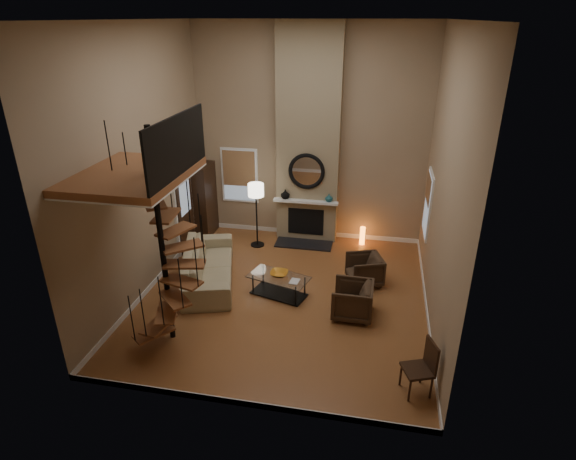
% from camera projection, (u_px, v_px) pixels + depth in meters
% --- Properties ---
extents(ground, '(6.00, 6.50, 0.01)m').
position_uv_depth(ground, '(284.00, 296.00, 10.26)').
color(ground, '#AA6A37').
rests_on(ground, ground).
extents(back_wall, '(6.00, 0.02, 5.50)m').
position_uv_depth(back_wall, '(310.00, 137.00, 12.02)').
color(back_wall, '#9D8465').
rests_on(back_wall, ground).
extents(front_wall, '(6.00, 0.02, 5.50)m').
position_uv_depth(front_wall, '(235.00, 249.00, 6.21)').
color(front_wall, '#9D8465').
rests_on(front_wall, ground).
extents(left_wall, '(0.02, 6.50, 5.50)m').
position_uv_depth(left_wall, '(141.00, 166.00, 9.64)').
color(left_wall, '#9D8465').
rests_on(left_wall, ground).
extents(right_wall, '(0.02, 6.50, 5.50)m').
position_uv_depth(right_wall, '(445.00, 185.00, 8.59)').
color(right_wall, '#9D8465').
rests_on(right_wall, ground).
extents(ceiling, '(6.00, 6.50, 0.01)m').
position_uv_depth(ceiling, '(283.00, 20.00, 7.98)').
color(ceiling, silver).
rests_on(ceiling, back_wall).
extents(baseboard_back, '(6.00, 0.02, 0.12)m').
position_uv_depth(baseboard_back, '(308.00, 232.00, 13.12)').
color(baseboard_back, white).
rests_on(baseboard_back, ground).
extents(baseboard_front, '(6.00, 0.02, 0.12)m').
position_uv_depth(baseboard_front, '(243.00, 403.00, 7.34)').
color(baseboard_front, white).
rests_on(baseboard_front, ground).
extents(baseboard_left, '(0.02, 6.50, 0.12)m').
position_uv_depth(baseboard_left, '(156.00, 280.00, 10.75)').
color(baseboard_left, white).
rests_on(baseboard_left, ground).
extents(baseboard_right, '(0.02, 6.50, 0.12)m').
position_uv_depth(baseboard_right, '(426.00, 309.00, 9.70)').
color(baseboard_right, white).
rests_on(baseboard_right, ground).
extents(chimney_breast, '(1.60, 0.38, 5.50)m').
position_uv_depth(chimney_breast, '(308.00, 138.00, 11.85)').
color(chimney_breast, '#8C7B5B').
rests_on(chimney_breast, ground).
extents(hearth, '(1.50, 0.60, 0.04)m').
position_uv_depth(hearth, '(304.00, 244.00, 12.54)').
color(hearth, black).
rests_on(hearth, ground).
extents(firebox, '(0.95, 0.02, 0.72)m').
position_uv_depth(firebox, '(306.00, 222.00, 12.58)').
color(firebox, black).
rests_on(firebox, chimney_breast).
extents(mantel, '(1.70, 0.18, 0.06)m').
position_uv_depth(mantel, '(306.00, 202.00, 12.26)').
color(mantel, white).
rests_on(mantel, chimney_breast).
extents(mirror_frame, '(0.94, 0.10, 0.94)m').
position_uv_depth(mirror_frame, '(306.00, 171.00, 11.98)').
color(mirror_frame, black).
rests_on(mirror_frame, chimney_breast).
extents(mirror_disc, '(0.80, 0.01, 0.80)m').
position_uv_depth(mirror_disc, '(307.00, 171.00, 11.99)').
color(mirror_disc, white).
rests_on(mirror_disc, chimney_breast).
extents(vase_left, '(0.24, 0.24, 0.25)m').
position_uv_depth(vase_left, '(285.00, 194.00, 12.33)').
color(vase_left, black).
rests_on(vase_left, mantel).
extents(vase_right, '(0.20, 0.20, 0.21)m').
position_uv_depth(vase_right, '(329.00, 198.00, 12.13)').
color(vase_right, '#184D55').
rests_on(vase_right, mantel).
extents(window_back, '(1.02, 0.06, 1.52)m').
position_uv_depth(window_back, '(239.00, 175.00, 12.79)').
color(window_back, white).
rests_on(window_back, back_wall).
extents(window_right, '(0.06, 1.02, 1.52)m').
position_uv_depth(window_right, '(428.00, 203.00, 10.84)').
color(window_right, white).
rests_on(window_right, right_wall).
extents(entry_door, '(0.10, 1.05, 2.16)m').
position_uv_depth(entry_door, '(185.00, 211.00, 11.95)').
color(entry_door, white).
rests_on(entry_door, ground).
extents(loft, '(1.70, 2.20, 1.09)m').
position_uv_depth(loft, '(139.00, 172.00, 7.67)').
color(loft, brown).
rests_on(loft, left_wall).
extents(spiral_stair, '(1.47, 1.47, 4.06)m').
position_uv_depth(spiral_stair, '(164.00, 253.00, 8.23)').
color(spiral_stair, black).
rests_on(spiral_stair, ground).
extents(hutch, '(0.43, 0.92, 2.05)m').
position_uv_depth(hutch, '(204.00, 201.00, 12.87)').
color(hutch, black).
rests_on(hutch, ground).
extents(sofa, '(1.78, 2.88, 0.79)m').
position_uv_depth(sofa, '(208.00, 265.00, 10.71)').
color(sofa, tan).
rests_on(sofa, ground).
extents(armchair_near, '(0.94, 0.93, 0.67)m').
position_uv_depth(armchair_near, '(367.00, 269.00, 10.60)').
color(armchair_near, '#3A291B').
rests_on(armchair_near, ground).
extents(armchair_far, '(0.82, 0.80, 0.73)m').
position_uv_depth(armchair_far, '(356.00, 301.00, 9.44)').
color(armchair_far, '#3A291B').
rests_on(armchair_far, ground).
extents(coffee_table, '(1.42, 0.98, 0.47)m').
position_uv_depth(coffee_table, '(279.00, 283.00, 10.19)').
color(coffee_table, silver).
rests_on(coffee_table, ground).
extents(bowl, '(0.38, 0.38, 0.10)m').
position_uv_depth(bowl, '(279.00, 274.00, 10.14)').
color(bowl, orange).
rests_on(bowl, coffee_table).
extents(book, '(0.22, 0.27, 0.02)m').
position_uv_depth(book, '(293.00, 281.00, 9.92)').
color(book, gray).
rests_on(book, coffee_table).
extents(floor_lamp, '(0.40, 0.40, 1.71)m').
position_uv_depth(floor_lamp, '(256.00, 195.00, 11.95)').
color(floor_lamp, black).
rests_on(floor_lamp, ground).
extents(accent_lamp, '(0.14, 0.14, 0.49)m').
position_uv_depth(accent_lamp, '(362.00, 236.00, 12.48)').
color(accent_lamp, orange).
rests_on(accent_lamp, ground).
extents(side_chair, '(0.56, 0.56, 0.95)m').
position_uv_depth(side_chair, '(423.00, 365.00, 7.44)').
color(side_chair, black).
rests_on(side_chair, ground).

